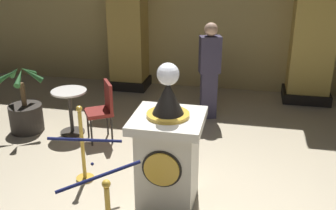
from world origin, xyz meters
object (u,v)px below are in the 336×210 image
(stanchion_near, at_px, (83,155))
(cafe_chair_red, at_px, (103,106))
(pedestal_clock, at_px, (168,151))
(bystander_guest, at_px, (210,69))
(cafe_table, at_px, (70,106))
(potted_palm_left, at_px, (26,113))

(stanchion_near, height_order, cafe_chair_red, stanchion_near)
(pedestal_clock, bearing_deg, bystander_guest, 86.40)
(pedestal_clock, bearing_deg, cafe_table, 141.55)
(bystander_guest, bearing_deg, cafe_table, -152.10)
(pedestal_clock, relative_size, stanchion_near, 1.65)
(stanchion_near, relative_size, potted_palm_left, 0.92)
(bystander_guest, xyz_separation_m, cafe_chair_red, (-1.52, -1.24, -0.35))
(stanchion_near, distance_m, potted_palm_left, 1.98)
(pedestal_clock, distance_m, potted_palm_left, 3.14)
(pedestal_clock, height_order, potted_palm_left, pedestal_clock)
(bystander_guest, distance_m, cafe_table, 2.45)
(potted_palm_left, xyz_separation_m, cafe_chair_red, (1.39, -0.04, 0.25))
(stanchion_near, relative_size, cafe_chair_red, 1.11)
(bystander_guest, bearing_deg, stanchion_near, -119.15)
(pedestal_clock, xyz_separation_m, potted_palm_left, (-2.74, 1.48, -0.36))
(bystander_guest, distance_m, cafe_chair_red, 1.99)
(cafe_chair_red, bearing_deg, cafe_table, 169.89)
(pedestal_clock, distance_m, cafe_table, 2.51)
(potted_palm_left, distance_m, cafe_chair_red, 1.41)
(bystander_guest, bearing_deg, pedestal_clock, -93.60)
(cafe_table, xyz_separation_m, cafe_chair_red, (0.61, -0.11, 0.10))
(bystander_guest, height_order, cafe_table, bystander_guest)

